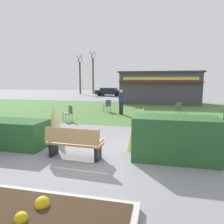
# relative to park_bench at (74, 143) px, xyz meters

# --- Properties ---
(ground_plane) EXTENTS (80.00, 80.00, 0.00)m
(ground_plane) POSITION_rel_park_bench_xyz_m (0.60, 0.19, -0.48)
(ground_plane) COLOR gray
(lawn_patch) EXTENTS (36.00, 12.00, 0.01)m
(lawn_patch) POSITION_rel_park_bench_xyz_m (0.60, 10.68, -0.48)
(lawn_patch) COLOR #4C7A38
(lawn_patch) RESTS_ON ground_plane
(park_bench) EXTENTS (1.72, 0.61, 0.95)m
(park_bench) POSITION_rel_park_bench_xyz_m (0.00, 0.00, 0.00)
(park_bench) COLOR tan
(park_bench) RESTS_ON ground_plane
(hedge_left) EXTENTS (2.27, 1.10, 0.94)m
(hedge_left) POSITION_rel_park_bench_xyz_m (-2.48, 0.58, -0.01)
(hedge_left) COLOR #28562B
(hedge_left) RESTS_ON ground_plane
(hedge_right) EXTENTS (2.41, 1.10, 1.27)m
(hedge_right) POSITION_rel_park_bench_xyz_m (2.91, 0.59, 0.15)
(hedge_right) COLOR #28562B
(hedge_right) RESTS_ON ground_plane
(ornamental_grass_behind_left) EXTENTS (0.54, 0.54, 1.25)m
(ornamental_grass_behind_left) POSITION_rel_park_bench_xyz_m (1.64, 1.74, 0.15)
(ornamental_grass_behind_left) COLOR #D1BC7F
(ornamental_grass_behind_left) RESTS_ON ground_plane
(ornamental_grass_behind_right) EXTENTS (0.51, 0.51, 1.06)m
(ornamental_grass_behind_right) POSITION_rel_park_bench_xyz_m (1.64, 1.16, 0.05)
(ornamental_grass_behind_right) COLOR #D1BC7F
(ornamental_grass_behind_right) RESTS_ON ground_plane
(ornamental_grass_behind_center) EXTENTS (0.73, 0.73, 1.31)m
(ornamental_grass_behind_center) POSITION_rel_park_bench_xyz_m (-1.58, 1.79, 0.18)
(ornamental_grass_behind_center) COLOR #D1BC7F
(ornamental_grass_behind_center) RESTS_ON ground_plane
(ornamental_grass_behind_far) EXTENTS (0.71, 0.71, 1.36)m
(ornamental_grass_behind_far) POSITION_rel_park_bench_xyz_m (1.88, 1.96, 0.20)
(ornamental_grass_behind_far) COLOR #D1BC7F
(ornamental_grass_behind_far) RESTS_ON ground_plane
(food_kiosk) EXTENTS (7.91, 4.25, 3.17)m
(food_kiosk) POSITION_rel_park_bench_xyz_m (2.39, 16.39, 1.12)
(food_kiosk) COLOR #47424C
(food_kiosk) RESTS_ON ground_plane
(cafe_chair_west) EXTENTS (0.62, 0.62, 0.89)m
(cafe_chair_west) POSITION_rel_park_bench_xyz_m (-1.30, 9.29, 0.05)
(cafe_chair_west) COLOR #4C5156
(cafe_chair_west) RESTS_ON ground_plane
(cafe_chair_east) EXTENTS (0.62, 0.62, 0.89)m
(cafe_chair_east) POSITION_rel_park_bench_xyz_m (3.73, 8.70, 0.05)
(cafe_chair_east) COLOR #4C5156
(cafe_chair_east) RESTS_ON ground_plane
(cafe_chair_center) EXTENTS (0.62, 0.62, 0.89)m
(cafe_chair_center) POSITION_rel_park_bench_xyz_m (-2.59, 5.37, 0.05)
(cafe_chair_center) COLOR #4C5156
(cafe_chair_center) RESTS_ON ground_plane
(person_strolling) EXTENTS (0.34, 0.34, 1.69)m
(person_strolling) POSITION_rel_park_bench_xyz_m (-0.10, 8.30, 0.38)
(person_strolling) COLOR #23232D
(person_strolling) RESTS_ON ground_plane
(parked_car_west_slot) EXTENTS (4.29, 2.23, 1.20)m
(parked_car_west_slot) POSITION_rel_park_bench_xyz_m (-4.89, 24.94, 0.16)
(parked_car_west_slot) COLOR black
(parked_car_west_slot) RESTS_ON ground_plane
(parked_car_center_slot) EXTENTS (4.29, 2.23, 1.20)m
(parked_car_center_slot) POSITION_rel_park_bench_xyz_m (0.33, 24.94, 0.16)
(parked_car_center_slot) COLOR navy
(parked_car_center_slot) RESTS_ON ground_plane
(parked_car_east_slot) EXTENTS (4.24, 2.12, 1.20)m
(parked_car_east_slot) POSITION_rel_park_bench_xyz_m (5.02, 24.94, 0.16)
(parked_car_east_slot) COLOR #B7BABF
(parked_car_east_slot) RESTS_ON ground_plane
(tree_left_bg) EXTENTS (0.91, 0.96, 6.50)m
(tree_left_bg) POSITION_rel_park_bench_xyz_m (-10.93, 28.52, 2.40)
(tree_left_bg) COLOR brown
(tree_left_bg) RESTS_ON ground_plane
(tree_right_bg) EXTENTS (0.91, 0.96, 7.16)m
(tree_right_bg) POSITION_rel_park_bench_xyz_m (-8.81, 29.21, 2.73)
(tree_right_bg) COLOR brown
(tree_right_bg) RESTS_ON ground_plane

